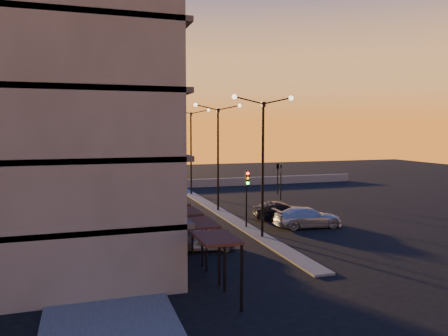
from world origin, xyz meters
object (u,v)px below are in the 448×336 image
Objects in this scene: streetlamp_mid at (218,148)px; car_hatchback at (202,239)px; car_wagon at (308,217)px; car_sedan at (281,211)px; traffic_light_main at (247,190)px.

streetlamp_mid is 13.33m from car_hatchback.
car_wagon is at bearing -57.22° from car_hatchback.
streetlamp_mid reaches higher than car_hatchback.
car_sedan is at bearing -53.22° from streetlamp_mid.
car_wagon reaches higher than car_sedan.
car_hatchback is at bearing -111.73° from streetlamp_mid.
streetlamp_mid is 7.62m from traffic_light_main.
car_hatchback is 0.80× the size of car_wagon.
car_hatchback is at bearing 137.15° from car_sedan.
car_hatchback is at bearing 115.53° from car_wagon.
streetlamp_mid reaches higher than car_wagon.
car_hatchback is 0.96× the size of car_sedan.
car_hatchback is (-4.59, -11.52, -4.89)m from streetlamp_mid.
streetlamp_mid is 2.22× the size of car_sedan.
traffic_light_main is at bearing 128.90° from car_sedan.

